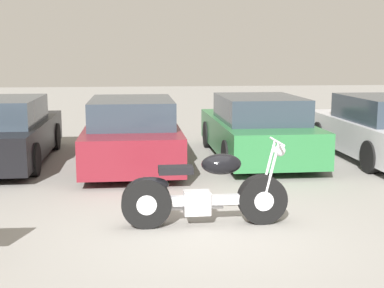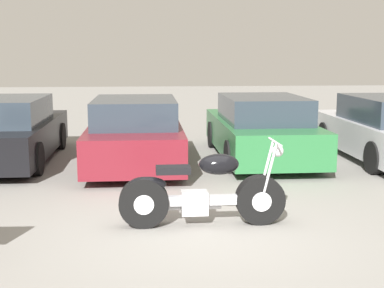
{
  "view_description": "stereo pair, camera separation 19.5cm",
  "coord_description": "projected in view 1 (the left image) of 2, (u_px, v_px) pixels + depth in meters",
  "views": [
    {
      "loc": [
        -0.86,
        -6.36,
        2.21
      ],
      "look_at": [
        0.01,
        1.61,
        0.85
      ],
      "focal_mm": 50.0,
      "sensor_mm": 36.0,
      "label": 1
    },
    {
      "loc": [
        -0.67,
        -6.38,
        2.21
      ],
      "look_at": [
        0.01,
        1.61,
        0.85
      ],
      "focal_mm": 50.0,
      "sensor_mm": 36.0,
      "label": 2
    }
  ],
  "objects": [
    {
      "name": "parked_car_maroon",
      "position": [
        132.0,
        133.0,
        10.73
      ],
      "size": [
        1.87,
        4.44,
        1.34
      ],
      "color": "maroon",
      "rests_on": "ground_plane"
    },
    {
      "name": "parked_car_silver",
      "position": [
        383.0,
        129.0,
        11.27
      ],
      "size": [
        1.87,
        4.44,
        1.34
      ],
      "color": "#BCBCC1",
      "rests_on": "ground_plane"
    },
    {
      "name": "parked_car_black",
      "position": [
        2.0,
        132.0,
        10.84
      ],
      "size": [
        1.87,
        4.44,
        1.34
      ],
      "color": "black",
      "rests_on": "ground_plane"
    },
    {
      "name": "motorcycle",
      "position": [
        203.0,
        193.0,
        6.91
      ],
      "size": [
        2.16,
        0.62,
        1.1
      ],
      "color": "black",
      "rests_on": "ground_plane"
    },
    {
      "name": "ground_plane",
      "position": [
        205.0,
        232.0,
        6.7
      ],
      "size": [
        60.0,
        60.0,
        0.0
      ],
      "primitive_type": "plane",
      "color": "gray"
    },
    {
      "name": "parked_car_green",
      "position": [
        257.0,
        129.0,
        11.34
      ],
      "size": [
        1.87,
        4.44,
        1.34
      ],
      "color": "#286B38",
      "rests_on": "ground_plane"
    }
  ]
}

